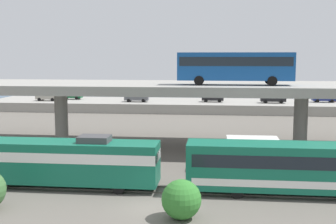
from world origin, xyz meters
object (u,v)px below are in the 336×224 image
at_px(parked_car_0, 72,95).
at_px(parked_car_2, 213,98).
at_px(transit_bus_on_overpass, 235,65).
at_px(parked_car_3, 273,99).
at_px(service_truck_west, 242,153).
at_px(parked_car_5, 323,98).
at_px(parked_car_4, 48,97).
at_px(train_locomotive, 54,160).
at_px(parked_car_6, 137,98).
at_px(train_coach_lead, 332,167).

bearing_deg(parked_car_0, parked_car_2, 175.71).
xyz_separation_m(transit_bus_on_overpass, parked_car_3, (8.67, 35.30, -6.86)).
relative_size(service_truck_west, parked_car_5, 1.60).
distance_m(transit_bus_on_overpass, parked_car_3, 36.99).
bearing_deg(parked_car_4, parked_car_5, -176.63).
bearing_deg(transit_bus_on_overpass, train_locomotive, -136.79).
height_order(parked_car_2, parked_car_4, same).
xyz_separation_m(train_locomotive, parked_car_2, (12.19, 49.79, 0.33)).
bearing_deg(parked_car_5, parked_car_4, -176.63).
bearing_deg(parked_car_5, parked_car_3, -165.20).
xyz_separation_m(parked_car_3, parked_car_4, (-43.23, -0.57, -0.00)).
distance_m(parked_car_3, parked_car_5, 9.97).
relative_size(train_locomotive, parked_car_0, 3.89).
relative_size(parked_car_4, parked_car_6, 0.94).
height_order(train_locomotive, parked_car_3, train_locomotive).
xyz_separation_m(service_truck_west, parked_car_6, (-17.34, 41.62, 0.89)).
bearing_deg(train_coach_lead, service_truck_west, -47.83).
relative_size(parked_car_3, parked_car_5, 1.08).
distance_m(train_coach_lead, parked_car_0, 64.02).
bearing_deg(parked_car_3, parked_car_4, 0.76).
bearing_deg(parked_car_6, service_truck_west, 112.61).
relative_size(parked_car_0, parked_car_6, 0.91).
relative_size(parked_car_3, parked_car_4, 1.08).
distance_m(transit_bus_on_overpass, parked_car_6, 39.10).
height_order(transit_bus_on_overpass, parked_car_3, transit_bus_on_overpass).
distance_m(parked_car_0, parked_car_2, 28.48).
xyz_separation_m(train_locomotive, parked_car_5, (32.97, 51.62, 0.33)).
bearing_deg(parked_car_5, parked_car_2, -174.96).
xyz_separation_m(train_coach_lead, parked_car_2, (-9.06, 49.79, 0.35)).
relative_size(parked_car_4, parked_car_5, 1.00).
distance_m(train_coach_lead, parked_car_5, 52.94).
relative_size(train_coach_lead, parked_car_0, 5.15).
bearing_deg(parked_car_0, train_locomotive, 107.34).
xyz_separation_m(parked_car_2, parked_car_4, (-32.09, -1.28, 0.00)).
xyz_separation_m(parked_car_0, parked_car_2, (28.40, -2.13, -0.00)).
height_order(parked_car_4, parked_car_5, same).
xyz_separation_m(train_coach_lead, parked_car_6, (-23.45, 48.37, 0.35)).
relative_size(train_locomotive, service_truck_west, 2.38).
bearing_deg(transit_bus_on_overpass, parked_car_2, 93.94).
distance_m(transit_bus_on_overpass, parked_car_5, 42.59).
height_order(train_locomotive, parked_car_4, train_locomotive).
xyz_separation_m(train_coach_lead, transit_bus_on_overpass, (-6.58, 13.78, 7.21)).
xyz_separation_m(train_locomotive, parked_car_4, (-19.90, 48.51, 0.33)).
distance_m(train_locomotive, train_coach_lead, 21.25).
xyz_separation_m(service_truck_west, parked_car_3, (8.20, 42.32, 0.89)).
height_order(service_truck_west, parked_car_0, parked_car_0).
distance_m(train_locomotive, transit_bus_on_overpass, 21.37).
height_order(train_locomotive, service_truck_west, train_locomotive).
bearing_deg(parked_car_2, parked_car_3, 176.34).
bearing_deg(parked_car_2, parked_car_6, 5.61).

